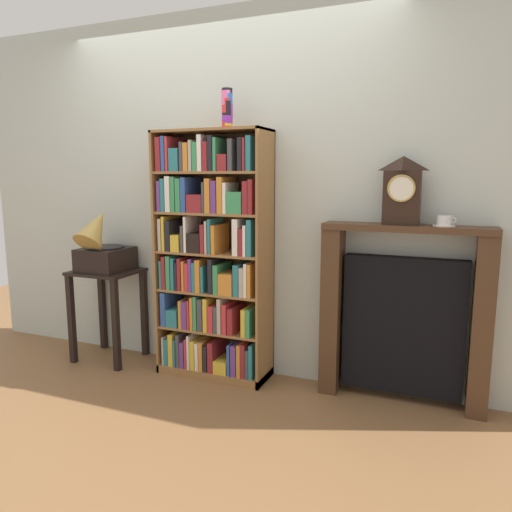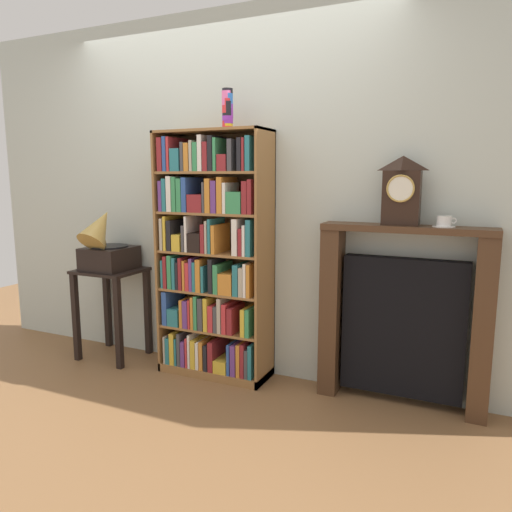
{
  "view_description": "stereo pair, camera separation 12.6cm",
  "coord_description": "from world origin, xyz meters",
  "px_view_note": "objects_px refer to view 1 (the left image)",
  "views": [
    {
      "loc": [
        1.58,
        -2.95,
        1.45
      ],
      "look_at": [
        0.33,
        0.08,
        0.9
      ],
      "focal_mm": 33.98,
      "sensor_mm": 36.0,
      "label": 1
    },
    {
      "loc": [
        1.69,
        -2.9,
        1.45
      ],
      "look_at": [
        0.33,
        0.08,
        0.9
      ],
      "focal_mm": 33.98,
      "sensor_mm": 36.0,
      "label": 2
    }
  ],
  "objects_px": {
    "cup_stack": "(227,109)",
    "side_table_left": "(108,296)",
    "fireplace_mantel": "(403,317)",
    "bookshelf": "(211,263)",
    "teacup_with_saucer": "(444,221)",
    "mantel_clock": "(402,191)",
    "gramophone": "(102,247)"
  },
  "relations": [
    {
      "from": "bookshelf",
      "to": "cup_stack",
      "type": "xyz_separation_m",
      "value": [
        0.15,
        -0.02,
        1.05
      ]
    },
    {
      "from": "bookshelf",
      "to": "fireplace_mantel",
      "type": "relative_size",
      "value": 1.53
    },
    {
      "from": "gramophone",
      "to": "cup_stack",
      "type": "bearing_deg",
      "value": 3.22
    },
    {
      "from": "bookshelf",
      "to": "side_table_left",
      "type": "xyz_separation_m",
      "value": [
        -0.9,
        -0.04,
        -0.32
      ]
    },
    {
      "from": "gramophone",
      "to": "teacup_with_saucer",
      "type": "bearing_deg",
      "value": 3.44
    },
    {
      "from": "side_table_left",
      "to": "mantel_clock",
      "type": "relative_size",
      "value": 1.73
    },
    {
      "from": "teacup_with_saucer",
      "to": "cup_stack",
      "type": "bearing_deg",
      "value": -176.39
    },
    {
      "from": "gramophone",
      "to": "mantel_clock",
      "type": "height_order",
      "value": "mantel_clock"
    },
    {
      "from": "gramophone",
      "to": "teacup_with_saucer",
      "type": "distance_m",
      "value": 2.45
    },
    {
      "from": "cup_stack",
      "to": "bookshelf",
      "type": "bearing_deg",
      "value": 172.49
    },
    {
      "from": "cup_stack",
      "to": "mantel_clock",
      "type": "xyz_separation_m",
      "value": [
        1.13,
        0.08,
        -0.53
      ]
    },
    {
      "from": "cup_stack",
      "to": "gramophone",
      "type": "xyz_separation_m",
      "value": [
        -1.05,
        -0.06,
        -0.98
      ]
    },
    {
      "from": "cup_stack",
      "to": "teacup_with_saucer",
      "type": "bearing_deg",
      "value": 3.61
    },
    {
      "from": "bookshelf",
      "to": "gramophone",
      "type": "bearing_deg",
      "value": -175.0
    },
    {
      "from": "side_table_left",
      "to": "mantel_clock",
      "type": "distance_m",
      "value": 2.34
    },
    {
      "from": "cup_stack",
      "to": "side_table_left",
      "type": "relative_size",
      "value": 0.36
    },
    {
      "from": "teacup_with_saucer",
      "to": "bookshelf",
      "type": "bearing_deg",
      "value": -177.47
    },
    {
      "from": "side_table_left",
      "to": "teacup_with_saucer",
      "type": "bearing_deg",
      "value": 2.55
    },
    {
      "from": "side_table_left",
      "to": "fireplace_mantel",
      "type": "bearing_deg",
      "value": 3.22
    },
    {
      "from": "cup_stack",
      "to": "teacup_with_saucer",
      "type": "xyz_separation_m",
      "value": [
        1.38,
        0.09,
        -0.71
      ]
    },
    {
      "from": "bookshelf",
      "to": "gramophone",
      "type": "relative_size",
      "value": 3.34
    },
    {
      "from": "bookshelf",
      "to": "mantel_clock",
      "type": "xyz_separation_m",
      "value": [
        1.28,
        0.06,
        0.52
      ]
    },
    {
      "from": "cup_stack",
      "to": "teacup_with_saucer",
      "type": "relative_size",
      "value": 1.93
    },
    {
      "from": "bookshelf",
      "to": "fireplace_mantel",
      "type": "distance_m",
      "value": 1.35
    },
    {
      "from": "side_table_left",
      "to": "mantel_clock",
      "type": "bearing_deg",
      "value": 2.77
    },
    {
      "from": "mantel_clock",
      "to": "teacup_with_saucer",
      "type": "relative_size",
      "value": 3.1
    },
    {
      "from": "mantel_clock",
      "to": "fireplace_mantel",
      "type": "bearing_deg",
      "value": 24.94
    },
    {
      "from": "gramophone",
      "to": "fireplace_mantel",
      "type": "height_order",
      "value": "gramophone"
    },
    {
      "from": "cup_stack",
      "to": "side_table_left",
      "type": "xyz_separation_m",
      "value": [
        -1.05,
        -0.02,
        -1.37
      ]
    },
    {
      "from": "fireplace_mantel",
      "to": "teacup_with_saucer",
      "type": "bearing_deg",
      "value": -4.58
    },
    {
      "from": "cup_stack",
      "to": "side_table_left",
      "type": "bearing_deg",
      "value": -178.85
    },
    {
      "from": "fireplace_mantel",
      "to": "bookshelf",
      "type": "bearing_deg",
      "value": -176.36
    }
  ]
}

